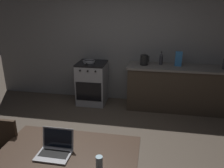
% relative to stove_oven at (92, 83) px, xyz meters
% --- Properties ---
extents(ground_plane, '(12.00, 12.00, 0.00)m').
position_rel_stove_oven_xyz_m(ground_plane, '(0.54, -1.95, -0.46)').
color(ground_plane, '#473D33').
extents(back_wall, '(6.40, 0.10, 2.76)m').
position_rel_stove_oven_xyz_m(back_wall, '(0.84, 0.35, 0.92)').
color(back_wall, slate).
rests_on(back_wall, ground_plane).
extents(kitchen_counter, '(2.16, 0.64, 0.91)m').
position_rel_stove_oven_xyz_m(kitchen_counter, '(1.85, 0.00, 0.00)').
color(kitchen_counter, '#382D23').
rests_on(kitchen_counter, ground_plane).
extents(stove_oven, '(0.60, 0.62, 0.91)m').
position_rel_stove_oven_xyz_m(stove_oven, '(0.00, 0.00, 0.00)').
color(stove_oven, gray).
rests_on(stove_oven, ground_plane).
extents(dining_table, '(1.37, 0.90, 0.71)m').
position_rel_stove_oven_xyz_m(dining_table, '(0.50, -2.78, 0.19)').
color(dining_table, '#332319').
rests_on(dining_table, ground_plane).
extents(laptop, '(0.32, 0.27, 0.22)m').
position_rel_stove_oven_xyz_m(laptop, '(0.38, -2.77, 0.30)').
color(laptop, '#99999E').
rests_on(laptop, dining_table).
extents(electric_kettle, '(0.18, 0.16, 0.22)m').
position_rel_stove_oven_xyz_m(electric_kettle, '(1.10, 0.00, 0.56)').
color(electric_kettle, black).
rests_on(electric_kettle, kitchen_counter).
extents(frying_pan, '(0.26, 0.43, 0.05)m').
position_rel_stove_oven_xyz_m(frying_pan, '(-0.05, -0.03, 0.48)').
color(frying_pan, gray).
rests_on(frying_pan, stove_oven).
extents(drinking_glass, '(0.06, 0.06, 0.14)m').
position_rel_stove_oven_xyz_m(drinking_glass, '(0.86, -2.92, 0.33)').
color(drinking_glass, '#99B7C6').
rests_on(drinking_glass, dining_table).
extents(cereal_box, '(0.13, 0.05, 0.29)m').
position_rel_stove_oven_xyz_m(cereal_box, '(1.77, 0.02, 0.60)').
color(cereal_box, '#3372B2').
rests_on(cereal_box, kitchen_counter).
extents(bottle_b, '(0.07, 0.07, 0.27)m').
position_rel_stove_oven_xyz_m(bottle_b, '(1.44, 0.08, 0.58)').
color(bottle_b, '#2D2D33').
rests_on(bottle_b, kitchen_counter).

